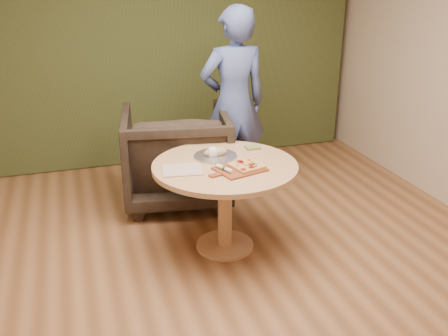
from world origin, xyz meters
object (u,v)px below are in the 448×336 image
armchair (176,151)px  bread_roll (214,152)px  pizza_paddle (239,169)px  person_standing (234,104)px  flatbread_pizza (247,166)px  serving_tray (216,156)px  pedestal_table (225,180)px  cutlery_roll (225,168)px

armchair → bread_roll: bearing=108.4°
pizza_paddle → armchair: bearing=85.3°
person_standing → flatbread_pizza: bearing=73.4°
serving_tray → armchair: armchair is taller
pedestal_table → cutlery_roll: size_ratio=6.07×
serving_tray → pizza_paddle: bearing=-75.3°
pedestal_table → pizza_paddle: 0.23m
serving_tray → person_standing: size_ratio=0.19×
flatbread_pizza → armchair: (-0.30, 1.19, -0.26)m
flatbread_pizza → armchair: armchair is taller
armchair → flatbread_pizza: bearing=113.5°
flatbread_pizza → serving_tray: 0.36m
armchair → serving_tray: bearing=109.0°
flatbread_pizza → cutlery_roll: 0.18m
serving_tray → cutlery_roll: bearing=-94.9°
pedestal_table → flatbread_pizza: 0.26m
pedestal_table → armchair: (-0.17, 1.03, -0.09)m
pizza_paddle → pedestal_table: bearing=94.9°
pedestal_table → armchair: 1.05m
cutlery_roll → serving_tray: size_ratio=0.53×
bread_roll → armchair: armchair is taller
flatbread_pizza → armchair: size_ratio=0.26×
flatbread_pizza → person_standing: person_standing is taller
armchair → person_standing: bearing=-167.5°
bread_roll → armchair: size_ratio=0.19×
cutlery_roll → bread_roll: (0.02, 0.33, 0.01)m
pedestal_table → bread_roll: (-0.04, 0.17, 0.18)m
pedestal_table → person_standing: bearing=68.1°
pedestal_table → cutlery_roll: 0.24m
serving_tray → person_standing: person_standing is taller
flatbread_pizza → pizza_paddle: bearing=-175.2°
pedestal_table → serving_tray: (-0.03, 0.17, 0.15)m
flatbread_pizza → cutlery_roll: size_ratio=1.43×
pedestal_table → pizza_paddle: pizza_paddle is taller
bread_roll → cutlery_roll: bearing=-93.4°
cutlery_roll → pedestal_table: bearing=46.9°
flatbread_pizza → pedestal_table: bearing=129.4°
pedestal_table → person_standing: 1.20m
person_standing → armchair: bearing=0.6°
pizza_paddle → serving_tray: (-0.09, 0.33, -0.00)m
armchair → cutlery_roll: bearing=105.0°
bread_roll → person_standing: person_standing is taller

